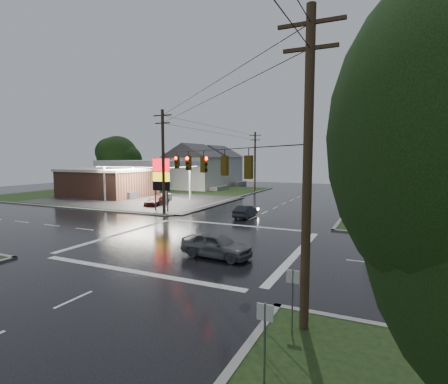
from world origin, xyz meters
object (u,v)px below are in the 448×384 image
at_px(gas_station, 114,180).
at_px(house_far, 217,165).
at_px(car_pump, 157,201).
at_px(car_north, 245,211).
at_px(tree_ne_far, 429,156).
at_px(utility_pole_n, 255,160).
at_px(house_near, 194,166).
at_px(utility_pole_se, 308,168).
at_px(utility_pole_nw, 163,160).
at_px(pylon_sign, 161,176).
at_px(car_crossing, 216,245).
at_px(tree_nw_behind, 118,156).
at_px(tree_ne_near, 409,162).

height_order(gas_station, house_far, house_far).
distance_m(gas_station, car_pump, 13.06).
bearing_deg(car_north, tree_ne_far, -128.01).
xyz_separation_m(utility_pole_n, house_far, (-12.45, 10.00, -1.06)).
bearing_deg(utility_pole_n, house_near, -170.09).
bearing_deg(house_near, utility_pole_n, 9.91).
height_order(utility_pole_se, car_pump, utility_pole_se).
xyz_separation_m(utility_pole_nw, house_far, (-12.45, 38.50, -1.32)).
height_order(house_near, tree_ne_far, tree_ne_far).
distance_m(house_near, tree_ne_far, 38.19).
relative_size(pylon_sign, house_far, 0.54).
distance_m(house_far, tree_ne_far, 41.57).
bearing_deg(house_far, car_crossing, -64.04).
bearing_deg(gas_station, house_near, 73.83).
relative_size(utility_pole_nw, car_pump, 2.55).
bearing_deg(utility_pole_nw, car_crossing, -44.98).
distance_m(pylon_sign, tree_nw_behind, 30.49).
relative_size(tree_ne_far, car_crossing, 2.19).
bearing_deg(utility_pole_se, gas_station, 140.30).
xyz_separation_m(utility_pole_se, tree_ne_far, (7.65, 43.49, 0.46)).
xyz_separation_m(gas_station, tree_nw_behind, (-8.17, 10.29, 3.63)).
bearing_deg(house_near, tree_nw_behind, -155.02).
distance_m(utility_pole_n, house_far, 16.00).
bearing_deg(tree_ne_far, utility_pole_se, -99.98).
bearing_deg(house_near, tree_ne_far, -3.01).
distance_m(pylon_sign, house_near, 27.56).
relative_size(utility_pole_se, utility_pole_n, 1.05).
bearing_deg(car_pump, house_far, 96.25).
xyz_separation_m(utility_pole_se, tree_ne_near, (4.64, 31.49, -0.16)).
distance_m(utility_pole_se, utility_pole_n, 51.16).
distance_m(pylon_sign, tree_ne_far, 36.35).
relative_size(pylon_sign, utility_pole_se, 0.55).
height_order(car_north, car_pump, car_pump).
bearing_deg(pylon_sign, tree_nw_behind, 140.13).
bearing_deg(tree_ne_far, tree_ne_near, -104.07).
distance_m(pylon_sign, utility_pole_se, 28.34).
distance_m(house_near, car_crossing, 45.57).
bearing_deg(car_pump, car_crossing, -52.86).
height_order(utility_pole_nw, car_pump, utility_pole_nw).
height_order(pylon_sign, car_pump, pylon_sign).
xyz_separation_m(tree_ne_near, car_pump, (-28.06, -7.66, -4.93)).
xyz_separation_m(utility_pole_n, car_crossing, (12.26, -40.75, -4.71)).
relative_size(utility_pole_nw, utility_pole_n, 1.05).
bearing_deg(pylon_sign, car_north, 3.89).
height_order(tree_ne_far, car_pump, tree_ne_far).
distance_m(car_north, car_pump, 13.50).
xyz_separation_m(gas_station, utility_pole_n, (16.18, 18.30, 2.92)).
xyz_separation_m(utility_pole_n, tree_ne_near, (23.64, -16.01, 0.09)).
height_order(utility_pole_n, car_north, utility_pole_n).
relative_size(gas_station, pylon_sign, 4.37).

